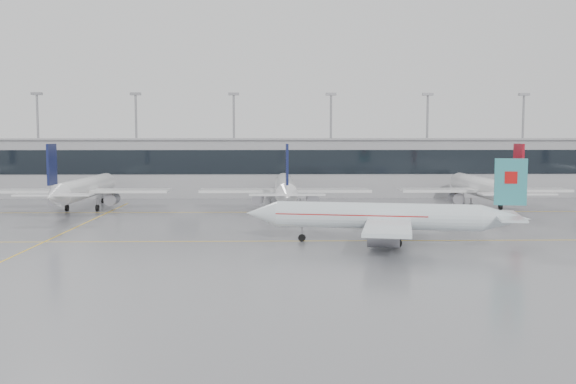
{
  "coord_description": "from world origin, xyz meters",
  "views": [
    {
      "loc": [
        -2.02,
        -77.84,
        12.86
      ],
      "look_at": [
        0.0,
        12.0,
        5.0
      ],
      "focal_mm": 40.0,
      "sensor_mm": 36.0,
      "label": 1
    }
  ],
  "objects": [
    {
      "name": "taxi_line_north",
      "position": [
        0.0,
        30.0,
        0.01
      ],
      "size": [
        120.0,
        0.25,
        0.01
      ],
      "primitive_type": "cube",
      "color": "#EFB20F",
      "rests_on": "ground"
    },
    {
      "name": "parked_jet_d",
      "position": [
        35.0,
        33.69,
        3.71
      ],
      "size": [
        29.64,
        36.96,
        11.72
      ],
      "rotation": [
        0.0,
        0.0,
        1.57
      ],
      "color": "white",
      "rests_on": "ground"
    },
    {
      "name": "terminal",
      "position": [
        0.0,
        62.0,
        6.0
      ],
      "size": [
        180.0,
        15.0,
        12.0
      ],
      "primitive_type": "cube",
      "color": "gray",
      "rests_on": "ground"
    },
    {
      "name": "terminal_glass",
      "position": [
        0.0,
        54.45,
        7.5
      ],
      "size": [
        180.0,
        0.2,
        5.0
      ],
      "primitive_type": "cube",
      "color": "black",
      "rests_on": "ground"
    },
    {
      "name": "terminal_roof",
      "position": [
        0.0,
        62.0,
        12.2
      ],
      "size": [
        182.0,
        16.0,
        0.4
      ],
      "primitive_type": "cube",
      "color": "gray",
      "rests_on": "ground"
    },
    {
      "name": "parked_jet_c",
      "position": [
        -0.0,
        33.69,
        3.71
      ],
      "size": [
        29.64,
        36.96,
        11.72
      ],
      "rotation": [
        0.0,
        0.0,
        1.57
      ],
      "color": "white",
      "rests_on": "ground"
    },
    {
      "name": "air_canada_jet",
      "position": [
        11.57,
        -2.33,
        3.23
      ],
      "size": [
        33.61,
        26.53,
        10.3
      ],
      "rotation": [
        0.0,
        0.0,
        2.94
      ],
      "color": "silver",
      "rests_on": "ground"
    },
    {
      "name": "ground",
      "position": [
        0.0,
        0.0,
        0.0
      ],
      "size": [
        320.0,
        320.0,
        0.0
      ],
      "primitive_type": "plane",
      "color": "gray",
      "rests_on": "ground"
    },
    {
      "name": "light_masts",
      "position": [
        0.0,
        68.0,
        13.34
      ],
      "size": [
        156.4,
        1.0,
        22.6
      ],
      "color": "gray",
      "rests_on": "ground"
    },
    {
      "name": "taxi_line_main",
      "position": [
        0.0,
        0.0,
        0.01
      ],
      "size": [
        120.0,
        0.25,
        0.01
      ],
      "primitive_type": "cube",
      "color": "#EFB20F",
      "rests_on": "ground"
    },
    {
      "name": "taxi_line_cross",
      "position": [
        -30.0,
        15.0,
        0.01
      ],
      "size": [
        0.25,
        60.0,
        0.01
      ],
      "primitive_type": "cube",
      "color": "#EFB20F",
      "rests_on": "ground"
    },
    {
      "name": "parked_jet_b",
      "position": [
        -35.0,
        33.69,
        3.71
      ],
      "size": [
        29.64,
        36.96,
        11.72
      ],
      "rotation": [
        0.0,
        0.0,
        1.57
      ],
      "color": "white",
      "rests_on": "ground"
    }
  ]
}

